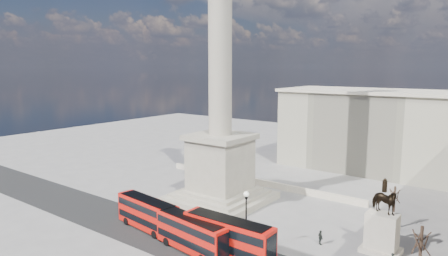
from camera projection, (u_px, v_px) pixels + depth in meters
name	position (u px, v px, depth m)	size (l,w,h in m)	color
ground	(200.00, 209.00, 60.01)	(180.00, 180.00, 0.00)	gray
asphalt_road	(178.00, 241.00, 49.14)	(120.00, 9.00, 0.01)	#252525
nelsons_column	(220.00, 121.00, 62.00)	(14.00, 14.00, 49.85)	#A59D89
balustrade_wall	(257.00, 182.00, 72.55)	(40.00, 0.60, 1.10)	beige
building_northeast	(409.00, 133.00, 78.39)	(51.00, 17.00, 16.60)	beige
red_bus_a	(148.00, 214.00, 52.19)	(10.53, 3.54, 4.19)	red
red_bus_b	(192.00, 234.00, 45.88)	(10.44, 3.56, 4.15)	red
red_bus_c	(229.00, 237.00, 44.53)	(11.14, 2.72, 4.51)	red
victorian_lamp	(246.00, 216.00, 45.72)	(0.62, 0.62, 7.24)	black
equestrian_statue	(382.00, 227.00, 45.66)	(4.28, 3.21, 8.84)	beige
bare_tree_near	(421.00, 239.00, 35.80)	(1.72, 1.72, 7.51)	#332319
bare_tree_mid	(395.00, 194.00, 51.98)	(1.62, 1.62, 6.13)	#332319
pedestrian_crossing	(320.00, 238.00, 47.96)	(1.06, 0.44, 1.81)	black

